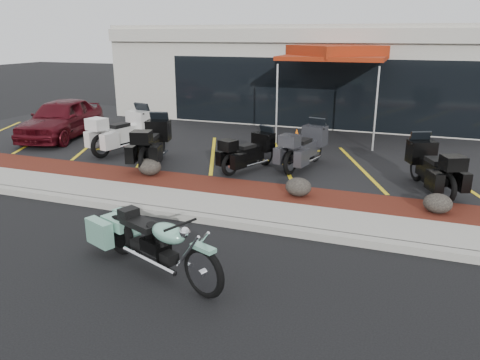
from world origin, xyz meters
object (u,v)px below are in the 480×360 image
at_px(touring_white, 142,125).
at_px(traffic_cone, 297,135).
at_px(hero_cruiser, 204,265).
at_px(popup_canopy, 336,54).
at_px(parked_car, 61,119).

height_order(touring_white, traffic_cone, touring_white).
bearing_deg(hero_cruiser, touring_white, 148.70).
distance_m(traffic_cone, popup_canopy, 3.05).
bearing_deg(touring_white, traffic_cone, -50.58).
height_order(touring_white, popup_canopy, popup_canopy).
xyz_separation_m(touring_white, traffic_cone, (4.52, 2.35, -0.47)).
relative_size(hero_cruiser, traffic_cone, 6.36).
bearing_deg(touring_white, hero_cruiser, -131.25).
height_order(hero_cruiser, popup_canopy, popup_canopy).
distance_m(hero_cruiser, touring_white, 9.28).
bearing_deg(traffic_cone, parked_car, -164.37).
xyz_separation_m(hero_cruiser, traffic_cone, (-1.03, 9.78, -0.14)).
bearing_deg(popup_canopy, hero_cruiser, -91.45).
distance_m(hero_cruiser, parked_car, 11.70).
relative_size(hero_cruiser, touring_white, 1.22).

